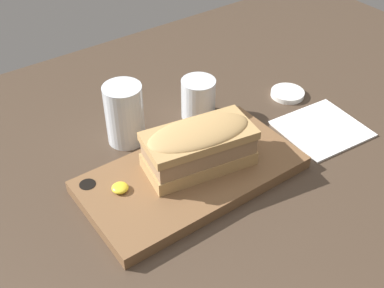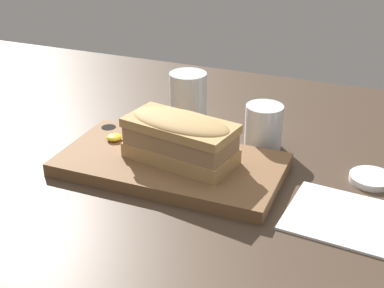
{
  "view_description": "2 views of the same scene",
  "coord_description": "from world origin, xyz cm",
  "px_view_note": "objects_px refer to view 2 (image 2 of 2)",
  "views": [
    {
      "loc": [
        -33.93,
        -52.0,
        60.73
      ],
      "look_at": [
        2.45,
        -1.58,
        10.04
      ],
      "focal_mm": 45.0,
      "sensor_mm": 36.0,
      "label": 1
    },
    {
      "loc": [
        36.58,
        -75.39,
        48.01
      ],
      "look_at": [
        6.58,
        -1.94,
        8.16
      ],
      "focal_mm": 50.0,
      "sensor_mm": 36.0,
      "label": 2
    }
  ],
  "objects_px": {
    "serving_board": "(170,164)",
    "wine_glass": "(263,129)",
    "condiment_dish": "(371,178)",
    "sandwich": "(180,137)",
    "water_glass": "(188,106)",
    "napkin": "(341,217)"
  },
  "relations": [
    {
      "from": "wine_glass",
      "to": "napkin",
      "type": "distance_m",
      "value": 0.26
    },
    {
      "from": "sandwich",
      "to": "condiment_dish",
      "type": "height_order",
      "value": "sandwich"
    },
    {
      "from": "wine_glass",
      "to": "napkin",
      "type": "relative_size",
      "value": 0.5
    },
    {
      "from": "serving_board",
      "to": "napkin",
      "type": "distance_m",
      "value": 0.3
    },
    {
      "from": "water_glass",
      "to": "sandwich",
      "type": "bearing_deg",
      "value": -71.83
    },
    {
      "from": "wine_glass",
      "to": "condiment_dish",
      "type": "distance_m",
      "value": 0.21
    },
    {
      "from": "sandwich",
      "to": "napkin",
      "type": "relative_size",
      "value": 1.18
    },
    {
      "from": "napkin",
      "to": "condiment_dish",
      "type": "height_order",
      "value": "condiment_dish"
    },
    {
      "from": "sandwich",
      "to": "napkin",
      "type": "bearing_deg",
      "value": -7.86
    },
    {
      "from": "condiment_dish",
      "to": "serving_board",
      "type": "bearing_deg",
      "value": -164.08
    },
    {
      "from": "serving_board",
      "to": "condiment_dish",
      "type": "distance_m",
      "value": 0.34
    },
    {
      "from": "water_glass",
      "to": "condiment_dish",
      "type": "height_order",
      "value": "water_glass"
    },
    {
      "from": "water_glass",
      "to": "wine_glass",
      "type": "relative_size",
      "value": 1.43
    },
    {
      "from": "water_glass",
      "to": "napkin",
      "type": "distance_m",
      "value": 0.39
    },
    {
      "from": "sandwich",
      "to": "napkin",
      "type": "xyz_separation_m",
      "value": [
        0.28,
        -0.04,
        -0.07
      ]
    },
    {
      "from": "serving_board",
      "to": "wine_glass",
      "type": "distance_m",
      "value": 0.2
    },
    {
      "from": "water_glass",
      "to": "wine_glass",
      "type": "bearing_deg",
      "value": -6.24
    },
    {
      "from": "serving_board",
      "to": "condiment_dish",
      "type": "bearing_deg",
      "value": 15.92
    },
    {
      "from": "sandwich",
      "to": "water_glass",
      "type": "distance_m",
      "value": 0.17
    },
    {
      "from": "wine_glass",
      "to": "sandwich",
      "type": "bearing_deg",
      "value": -126.1
    },
    {
      "from": "sandwich",
      "to": "condiment_dish",
      "type": "bearing_deg",
      "value": 16.3
    },
    {
      "from": "water_glass",
      "to": "wine_glass",
      "type": "xyz_separation_m",
      "value": [
        0.16,
        -0.02,
        -0.02
      ]
    }
  ]
}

